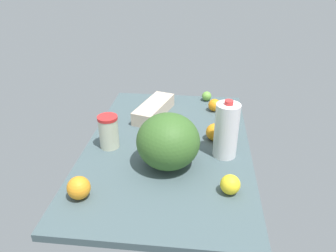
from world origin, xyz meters
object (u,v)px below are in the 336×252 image
(lemon_beside_bowl, at_px, (230,184))
(orange_far_back, at_px, (79,188))
(tumbler_cup, at_px, (109,132))
(orange_near_front, at_px, (215,132))
(milk_jug, at_px, (226,130))
(lime_loose, at_px, (207,96))
(egg_carton, at_px, (154,109))
(watermelon, at_px, (168,141))
(orange_by_jug, at_px, (214,105))

(lemon_beside_bowl, distance_m, orange_far_back, 0.56)
(tumbler_cup, xyz_separation_m, lemon_beside_bowl, (0.27, 0.54, -0.04))
(lemon_beside_bowl, height_order, orange_near_front, orange_near_front)
(milk_jug, bearing_deg, lemon_beside_bowl, 2.07)
(orange_near_front, bearing_deg, lime_loose, -175.27)
(egg_carton, height_order, orange_near_front, orange_near_front)
(orange_far_back, bearing_deg, watermelon, 128.63)
(lime_loose, bearing_deg, orange_far_back, -26.14)
(lemon_beside_bowl, xyz_separation_m, orange_far_back, (0.09, -0.55, 0.01))
(tumbler_cup, height_order, lemon_beside_bowl, tumbler_cup)
(orange_near_front, distance_m, orange_by_jug, 0.33)
(milk_jug, height_order, orange_near_front, milk_jug)
(orange_by_jug, distance_m, lime_loose, 0.15)
(watermelon, bearing_deg, lime_loose, 167.14)
(lemon_beside_bowl, height_order, lime_loose, lemon_beside_bowl)
(watermelon, xyz_separation_m, orange_near_front, (-0.23, 0.20, -0.07))
(milk_jug, xyz_separation_m, lemon_beside_bowl, (0.26, 0.01, -0.09))
(orange_by_jug, bearing_deg, tumbler_cup, -47.88)
(egg_carton, relative_size, orange_by_jug, 4.67)
(egg_carton, relative_size, lemon_beside_bowl, 4.32)
(milk_jug, height_order, egg_carton, milk_jug)
(tumbler_cup, height_order, lime_loose, tumbler_cup)
(orange_near_front, relative_size, orange_far_back, 0.96)
(watermelon, height_order, orange_by_jug, watermelon)
(tumbler_cup, distance_m, orange_far_back, 0.36)
(milk_jug, bearing_deg, lime_loose, -172.25)
(orange_near_front, bearing_deg, milk_jug, 18.24)
(tumbler_cup, relative_size, lemon_beside_bowl, 2.07)
(tumbler_cup, bearing_deg, watermelon, 67.56)
(watermelon, relative_size, milk_jug, 0.99)
(lime_loose, bearing_deg, egg_carton, -51.55)
(watermelon, xyz_separation_m, egg_carton, (-0.47, -0.13, -0.08))
(orange_by_jug, xyz_separation_m, orange_far_back, (0.80, -0.51, 0.01))
(egg_carton, relative_size, orange_near_front, 3.93)
(egg_carton, bearing_deg, milk_jug, 61.46)
(milk_jug, distance_m, orange_by_jug, 0.47)
(orange_by_jug, xyz_separation_m, lime_loose, (-0.14, -0.04, -0.01))
(egg_carton, height_order, orange_far_back, orange_far_back)
(orange_far_back, bearing_deg, egg_carton, 166.34)
(milk_jug, relative_size, lemon_beside_bowl, 3.49)
(egg_carton, bearing_deg, lime_loose, 144.57)
(tumbler_cup, relative_size, lime_loose, 2.75)
(egg_carton, height_order, lime_loose, egg_carton)
(lemon_beside_bowl, height_order, orange_by_jug, lemon_beside_bowl)
(lime_loose, bearing_deg, orange_by_jug, 17.45)
(orange_near_front, height_order, orange_far_back, orange_far_back)
(orange_near_front, distance_m, orange_far_back, 0.69)
(watermelon, xyz_separation_m, lemon_beside_bowl, (0.16, 0.25, -0.08))
(orange_by_jug, bearing_deg, watermelon, -19.99)
(milk_jug, relative_size, orange_near_front, 3.18)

